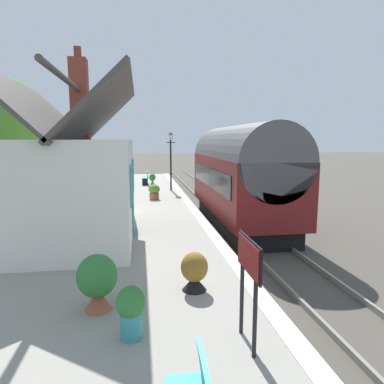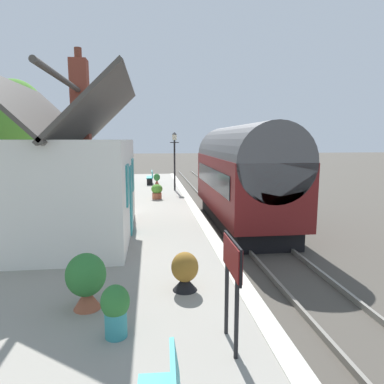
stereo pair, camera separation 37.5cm
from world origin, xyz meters
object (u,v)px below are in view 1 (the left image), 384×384
at_px(bench_by_lamp, 146,177).
at_px(tree_far_left, 10,121).
at_px(planter_bench_right, 89,180).
at_px(planter_corner_building, 131,310).
at_px(planter_edge_near, 97,281).
at_px(planter_bench_left, 152,180).
at_px(station_sign_board, 249,265).
at_px(planter_under_sign, 154,191).
at_px(train, 241,175).
at_px(station_building, 75,183).
at_px(lamp_post_platform, 171,149).
at_px(planter_by_door, 81,189).
at_px(planter_edge_far, 194,272).

relative_size(bench_by_lamp, tree_far_left, 0.21).
relative_size(planter_bench_right, planter_corner_building, 1.25).
bearing_deg(planter_corner_building, planter_edge_near, 31.79).
relative_size(planter_bench_left, planter_edge_near, 0.80).
bearing_deg(station_sign_board, planter_bench_right, 15.26).
relative_size(bench_by_lamp, planter_under_sign, 1.75).
xyz_separation_m(train, planter_bench_left, (7.40, 3.53, -1.00)).
height_order(train, station_building, station_building).
relative_size(bench_by_lamp, lamp_post_platform, 0.42).
distance_m(planter_by_door, planter_under_sign, 4.29).
bearing_deg(lamp_post_platform, bench_by_lamp, 24.62).
height_order(planter_under_sign, planter_edge_far, planter_under_sign).
height_order(planter_corner_building, tree_far_left, tree_far_left).
bearing_deg(planter_edge_far, planter_under_sign, 1.90).
distance_m(bench_by_lamp, planter_edge_far, 16.40).
distance_m(station_building, planter_corner_building, 6.11).
relative_size(planter_by_door, planter_edge_near, 1.01).
distance_m(bench_by_lamp, planter_bench_left, 1.10).
bearing_deg(planter_bench_left, planter_under_sign, 178.97).
xyz_separation_m(planter_under_sign, station_sign_board, (-12.45, -0.82, 0.79)).
bearing_deg(train, planter_by_door, 58.48).
bearing_deg(station_building, planter_edge_near, -166.32).
height_order(bench_by_lamp, planter_corner_building, bench_by_lamp).
distance_m(train, planter_bench_left, 8.26).
distance_m(planter_under_sign, station_sign_board, 12.50).
bearing_deg(bench_by_lamp, planter_edge_near, 176.25).
distance_m(planter_under_sign, lamp_post_platform, 3.59).
distance_m(planter_by_door, tree_far_left, 4.70).
bearing_deg(planter_edge_near, planter_corner_building, -148.21).
height_order(planter_bench_right, planter_corner_building, planter_bench_right).
height_order(train, planter_under_sign, train).
relative_size(bench_by_lamp, station_sign_board, 0.89).
relative_size(planter_edge_near, planter_bench_right, 0.98).
relative_size(planter_bench_right, lamp_post_platform, 0.30).
relative_size(train, planter_edge_near, 8.54).
distance_m(planter_bench_left, station_sign_board, 17.28).
height_order(station_sign_board, tree_far_left, tree_far_left).
xyz_separation_m(station_building, planter_bench_right, (10.36, 1.10, -1.08)).
bearing_deg(planter_edge_far, train, -22.32).
distance_m(train, station_building, 7.22).
bearing_deg(train, bench_by_lamp, 24.96).
bearing_deg(planter_bench_left, planter_bench_right, 101.28).
bearing_deg(tree_far_left, lamp_post_platform, -79.85).
xyz_separation_m(station_building, tree_far_left, (7.68, 4.30, 2.17)).
relative_size(planter_edge_near, tree_far_left, 0.15).
bearing_deg(train, station_building, 120.89).
xyz_separation_m(station_building, planter_edge_near, (-4.78, -1.16, -1.10)).
relative_size(planter_under_sign, planter_bench_right, 0.80).
bearing_deg(planter_edge_far, bench_by_lamp, 2.29).
bearing_deg(planter_under_sign, planter_corner_building, 176.07).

